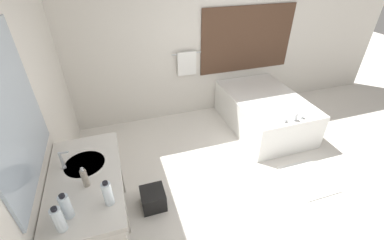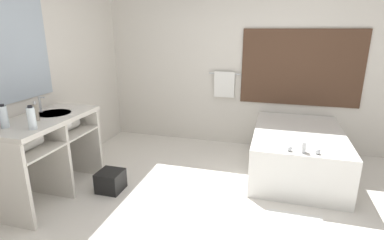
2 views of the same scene
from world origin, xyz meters
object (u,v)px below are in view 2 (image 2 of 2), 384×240
water_bottle_3 (32,118)px  soap_dispenser (36,112)px  water_bottle_1 (4,117)px  bathtub (297,150)px  waste_bin (111,181)px

water_bottle_3 → soap_dispenser: bearing=125.8°
water_bottle_1 → bathtub: bearing=31.7°
water_bottle_1 → waste_bin: bearing=43.2°
soap_dispenser → bathtub: bearing=28.5°
water_bottle_3 → soap_dispenser: (-0.17, 0.24, -0.02)m
soap_dispenser → waste_bin: size_ratio=0.72×
bathtub → water_bottle_1: size_ratio=7.17×
water_bottle_1 → soap_dispenser: water_bottle_1 is taller
water_bottle_1 → waste_bin: (0.68, 0.63, -0.91)m
bathtub → water_bottle_3: bearing=-145.8°
bathtub → soap_dispenser: 3.10m
water_bottle_1 → water_bottle_3: size_ratio=1.00×
water_bottle_3 → waste_bin: bearing=57.5°
bathtub → waste_bin: size_ratio=5.91×
water_bottle_1 → water_bottle_3: 0.29m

